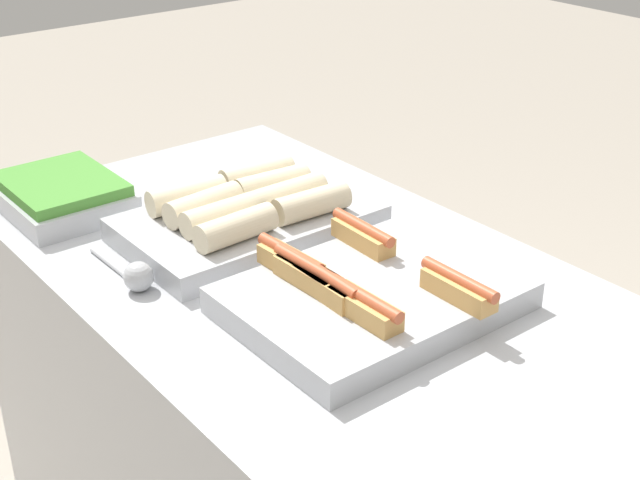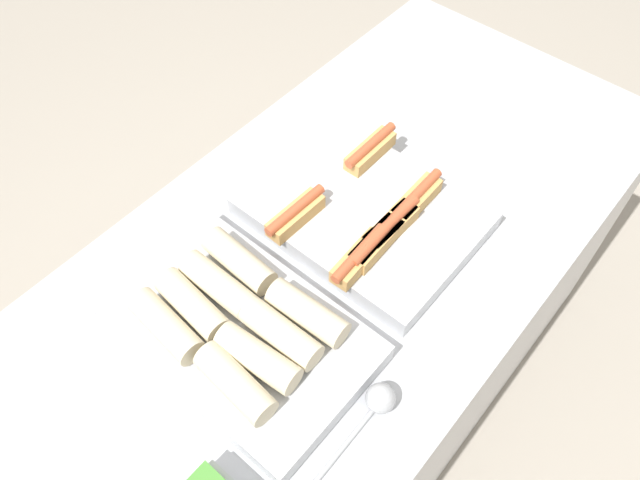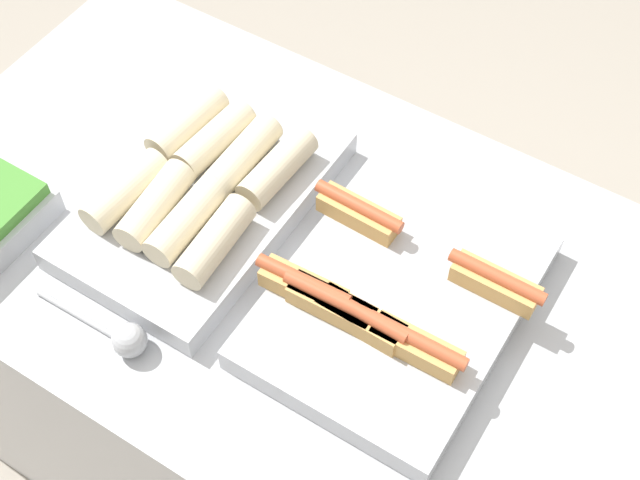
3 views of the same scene
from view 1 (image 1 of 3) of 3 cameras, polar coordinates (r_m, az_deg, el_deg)
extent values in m
cube|color=#B7BABF|center=(1.58, 3.37, -3.70)|extent=(0.36, 0.49, 0.05)
cube|color=tan|center=(1.59, -1.89, -1.50)|extent=(0.14, 0.05, 0.04)
cylinder|color=#C15633|center=(1.58, -1.90, -0.86)|extent=(0.16, 0.03, 0.02)
cube|color=tan|center=(1.55, -0.81, -2.28)|extent=(0.14, 0.05, 0.04)
cylinder|color=#C15633|center=(1.54, -0.81, -1.62)|extent=(0.16, 0.03, 0.02)
cube|color=tan|center=(1.52, 0.43, -3.00)|extent=(0.14, 0.05, 0.04)
cylinder|color=#C15633|center=(1.51, 0.43, -2.34)|extent=(0.16, 0.03, 0.02)
cube|color=tan|center=(1.53, 8.86, -3.17)|extent=(0.14, 0.04, 0.04)
cylinder|color=#C15633|center=(1.52, 8.91, -2.51)|extent=(0.16, 0.02, 0.02)
cube|color=tan|center=(1.46, 2.88, -4.42)|extent=(0.14, 0.05, 0.04)
cylinder|color=#C15633|center=(1.45, 2.89, -3.73)|extent=(0.16, 0.02, 0.02)
cube|color=tan|center=(1.69, 2.76, 0.20)|extent=(0.14, 0.05, 0.04)
cylinder|color=#C15633|center=(1.68, 2.78, 0.82)|extent=(0.16, 0.03, 0.02)
cube|color=#B7BABF|center=(1.85, -4.62, 1.09)|extent=(0.32, 0.51, 0.05)
cylinder|color=beige|center=(1.76, -6.32, 1.59)|extent=(0.06, 0.17, 0.06)
cylinder|color=beige|center=(1.81, -7.45, 2.24)|extent=(0.07, 0.17, 0.06)
cylinder|color=beige|center=(1.95, -4.05, 4.19)|extent=(0.07, 0.17, 0.06)
cylinder|color=beige|center=(1.85, -2.01, 2.96)|extent=(0.06, 0.17, 0.06)
cylinder|color=beige|center=(1.90, -3.07, 3.60)|extent=(0.07, 0.17, 0.06)
cylinder|color=beige|center=(1.71, -5.41, 0.79)|extent=(0.06, 0.17, 0.06)
cylinder|color=beige|center=(1.86, -8.51, 2.81)|extent=(0.07, 0.17, 0.06)
cylinder|color=beige|center=(1.80, -0.56, 2.36)|extent=(0.06, 0.17, 0.06)
cube|color=#B7BABF|center=(2.03, -16.15, 2.51)|extent=(0.29, 0.24, 0.05)
cube|color=#4C9338|center=(2.02, -16.28, 3.47)|extent=(0.27, 0.22, 0.02)
cylinder|color=#B2B5BA|center=(1.76, -12.97, -1.74)|extent=(0.20, 0.01, 0.01)
sphere|color=#B2B5BA|center=(1.67, -11.54, -2.31)|extent=(0.06, 0.06, 0.06)
camera|label=2|loc=(1.80, -29.14, 33.29)|focal=35.00mm
camera|label=3|loc=(0.86, -33.46, 54.00)|focal=50.00mm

